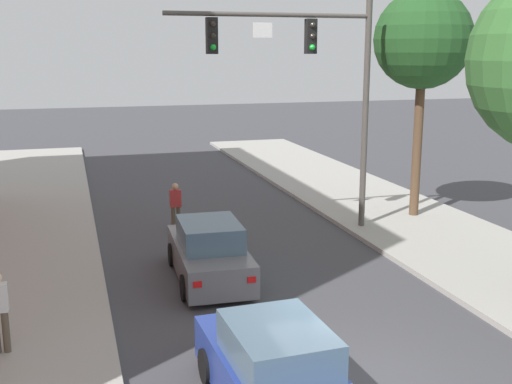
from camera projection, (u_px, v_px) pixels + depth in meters
name	position (u px, v px, depth m)	size (l,w,h in m)	color
ground_plane	(349.00, 380.00, 11.60)	(120.00, 120.00, 0.00)	#424247
traffic_signal_mast	(313.00, 69.00, 19.66)	(6.58, 0.38, 7.50)	#514C47
car_lead_grey	(209.00, 253.00, 16.55)	(1.97, 4.30, 1.60)	slate
car_following_blue	(275.00, 373.00, 10.39)	(1.96, 4.30, 1.60)	navy
pedestrian_crossing_road	(176.00, 205.00, 20.95)	(0.36, 0.22, 1.64)	brown
street_tree_second	(423.00, 41.00, 21.38)	(3.35, 3.35, 7.79)	brown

